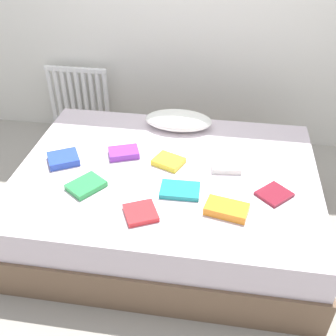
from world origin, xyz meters
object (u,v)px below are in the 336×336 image
at_px(textbook_blue, 63,159).
at_px(textbook_maroon, 274,194).
at_px(textbook_teal, 180,190).
at_px(textbook_red, 141,213).
at_px(bed, 167,199).
at_px(pillow, 178,120).
at_px(textbook_purple, 124,153).
at_px(textbook_yellow, 168,161).
at_px(textbook_white, 226,166).
at_px(radiator, 79,96).
at_px(textbook_green, 86,186).
at_px(textbook_orange, 227,209).

height_order(textbook_blue, textbook_maroon, textbook_blue).
xyz_separation_m(textbook_teal, textbook_red, (-0.19, -0.24, 0.00)).
relative_size(bed, textbook_teal, 8.36).
relative_size(pillow, textbook_purple, 2.52).
bearing_deg(textbook_maroon, textbook_yellow, 115.01).
distance_m(textbook_blue, textbook_maroon, 1.39).
height_order(textbook_white, textbook_purple, textbook_purple).
distance_m(radiator, textbook_teal, 1.83).
relative_size(textbook_green, textbook_orange, 0.87).
bearing_deg(textbook_orange, textbook_white, 104.27).
bearing_deg(textbook_teal, textbook_maroon, 4.08).
bearing_deg(textbook_purple, textbook_blue, 178.56).
bearing_deg(textbook_teal, textbook_red, -130.73).
xyz_separation_m(textbook_white, textbook_purple, (-0.70, 0.05, 0.00)).
relative_size(textbook_teal, textbook_blue, 1.22).
height_order(pillow, textbook_green, pillow).
xyz_separation_m(textbook_blue, textbook_orange, (1.11, -0.34, 0.00)).
distance_m(textbook_yellow, textbook_orange, 0.59).
height_order(textbook_purple, textbook_red, textbook_purple).
height_order(bed, textbook_teal, textbook_teal).
bearing_deg(textbook_white, pillow, 122.86).
relative_size(textbook_yellow, textbook_maroon, 1.02).
relative_size(textbook_green, textbook_purple, 1.04).
xyz_separation_m(radiator, textbook_purple, (0.71, -1.08, 0.13)).
bearing_deg(pillow, textbook_teal, -81.58).
xyz_separation_m(bed, textbook_blue, (-0.70, -0.01, 0.28)).
xyz_separation_m(textbook_green, textbook_blue, (-0.24, 0.25, 0.01)).
distance_m(textbook_white, textbook_orange, 0.43).
height_order(textbook_green, textbook_yellow, textbook_yellow).
relative_size(textbook_white, textbook_yellow, 1.01).
bearing_deg(bed, textbook_blue, -178.79).
relative_size(textbook_blue, textbook_maroon, 1.07).
relative_size(textbook_purple, textbook_orange, 0.84).
bearing_deg(textbook_red, textbook_teal, 25.14).
relative_size(textbook_teal, textbook_yellow, 1.27).
bearing_deg(pillow, textbook_orange, -66.44).
height_order(pillow, textbook_white, pillow).
bearing_deg(radiator, textbook_green, -68.69).
xyz_separation_m(pillow, textbook_orange, (0.40, -0.92, -0.04)).
xyz_separation_m(textbook_white, textbook_blue, (-1.09, -0.09, 0.00)).
xyz_separation_m(textbook_teal, textbook_purple, (-0.44, 0.34, 0.01)).
xyz_separation_m(textbook_green, textbook_red, (0.38, -0.19, -0.00)).
relative_size(textbook_white, textbook_maroon, 1.03).
relative_size(textbook_teal, textbook_red, 1.36).
distance_m(bed, textbook_blue, 0.76).
bearing_deg(textbook_maroon, textbook_red, 154.79).
height_order(bed, textbook_orange, textbook_orange).
xyz_separation_m(radiator, textbook_maroon, (1.72, -1.36, 0.12)).
xyz_separation_m(textbook_teal, textbook_maroon, (0.57, 0.06, -0.01)).
height_order(textbook_orange, textbook_red, textbook_orange).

